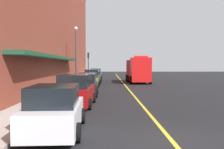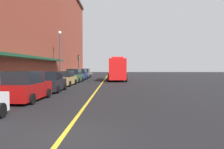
% 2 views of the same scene
% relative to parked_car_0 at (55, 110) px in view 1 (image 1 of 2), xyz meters
% --- Properties ---
extents(ground_plane, '(112.00, 112.00, 0.00)m').
position_rel_parked_car_0_xyz_m(ground_plane, '(4.00, 24.03, -0.81)').
color(ground_plane, black).
extents(sidewalk_left, '(2.40, 70.00, 0.15)m').
position_rel_parked_car_0_xyz_m(sidewalk_left, '(-2.20, 24.03, -0.73)').
color(sidewalk_left, '#ADA8A0').
rests_on(sidewalk_left, ground).
extents(lane_center_stripe, '(0.16, 70.00, 0.01)m').
position_rel_parked_car_0_xyz_m(lane_center_stripe, '(4.00, 24.03, -0.80)').
color(lane_center_stripe, gold).
rests_on(lane_center_stripe, ground).
extents(brick_building_left, '(13.60, 64.00, 18.79)m').
position_rel_parked_car_0_xyz_m(brick_building_left, '(-9.61, 23.02, 8.59)').
color(brick_building_left, brown).
rests_on(brick_building_left, ground).
extents(parked_car_0, '(2.15, 4.45, 1.73)m').
position_rel_parked_car_0_xyz_m(parked_car_0, '(0.00, 0.00, 0.00)').
color(parked_car_0, silver).
rests_on(parked_car_0, ground).
extents(parked_car_1, '(2.25, 4.47, 1.89)m').
position_rel_parked_car_0_xyz_m(parked_car_1, '(0.02, 6.06, 0.07)').
color(parked_car_1, maroon).
rests_on(parked_car_1, ground).
extents(parked_car_2, '(2.05, 4.23, 1.75)m').
position_rel_parked_car_0_xyz_m(parked_car_2, '(0.14, 11.22, 0.01)').
color(parked_car_2, black).
rests_on(parked_car_2, ground).
extents(parked_car_3, '(2.12, 4.66, 1.66)m').
position_rel_parked_car_0_xyz_m(parked_car_3, '(-0.04, 17.31, -0.03)').
color(parked_car_3, '#A5844C').
rests_on(parked_car_3, ground).
extents(parked_car_4, '(2.10, 4.52, 1.85)m').
position_rel_parked_car_0_xyz_m(parked_car_4, '(0.05, 22.74, 0.05)').
color(parked_car_4, '#2D5133').
rests_on(parked_car_4, ground).
extents(parked_car_5, '(2.06, 4.87, 1.67)m').
position_rel_parked_car_0_xyz_m(parked_car_5, '(0.06, 29.01, -0.02)').
color(parked_car_5, navy).
rests_on(parked_car_5, ground).
extents(parked_car_6, '(2.04, 4.80, 1.78)m').
position_rel_parked_car_0_xyz_m(parked_car_6, '(-0.04, 34.79, 0.02)').
color(parked_car_6, '#595B60').
rests_on(parked_car_6, ground).
extents(fire_truck, '(2.86, 7.71, 3.54)m').
position_rel_parked_car_0_xyz_m(fire_truck, '(6.01, 25.97, 0.88)').
color(fire_truck, red).
rests_on(fire_truck, ground).
extents(parking_meter_0, '(0.14, 0.18, 1.33)m').
position_rel_parked_car_0_xyz_m(parking_meter_0, '(-1.35, 34.79, 0.25)').
color(parking_meter_0, '#4C4C51').
rests_on(parking_meter_0, sidewalk_left).
extents(parking_meter_1, '(0.14, 0.18, 1.33)m').
position_rel_parked_car_0_xyz_m(parking_meter_1, '(-1.35, 18.38, 0.25)').
color(parking_meter_1, '#4C4C51').
rests_on(parking_meter_1, sidewalk_left).
extents(parking_meter_2, '(0.14, 0.18, 1.33)m').
position_rel_parked_car_0_xyz_m(parking_meter_2, '(-1.35, 24.71, 0.25)').
color(parking_meter_2, '#4C4C51').
rests_on(parking_meter_2, sidewalk_left).
extents(parking_meter_3, '(0.14, 0.18, 1.33)m').
position_rel_parked_car_0_xyz_m(parking_meter_3, '(-1.35, 34.75, 0.25)').
color(parking_meter_3, '#4C4C51').
rests_on(parking_meter_3, sidewalk_left).
extents(street_lamp_left, '(0.44, 0.44, 6.94)m').
position_rel_parked_car_0_xyz_m(street_lamp_left, '(-1.95, 22.86, 3.59)').
color(street_lamp_left, '#33383D').
rests_on(street_lamp_left, sidewalk_left).
extents(traffic_light_near, '(0.38, 0.36, 4.30)m').
position_rel_parked_car_0_xyz_m(traffic_light_near, '(-1.29, 34.65, 2.35)').
color(traffic_light_near, '#232326').
rests_on(traffic_light_near, sidewalk_left).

